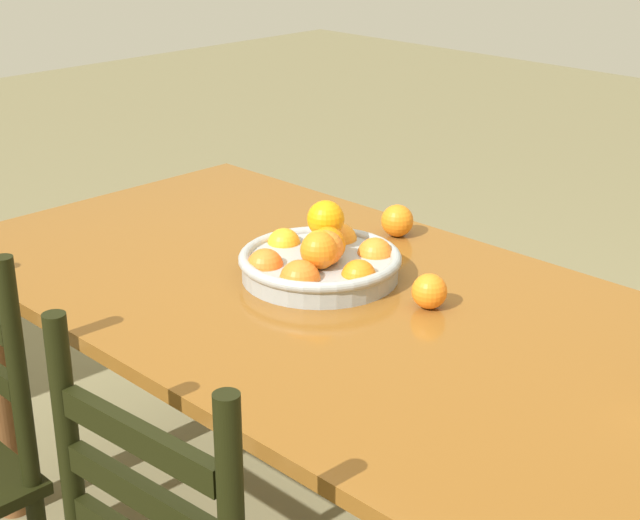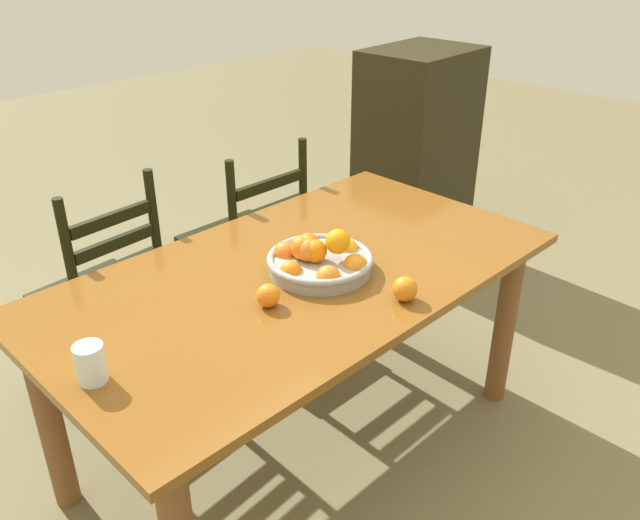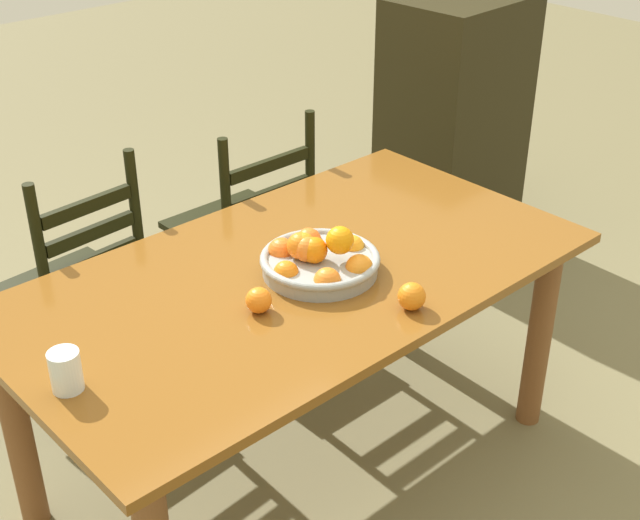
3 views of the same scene
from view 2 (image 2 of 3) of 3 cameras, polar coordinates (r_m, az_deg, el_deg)
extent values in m
plane|color=#726A48|center=(2.58, -1.57, -15.53)|extent=(12.00, 12.00, 0.00)
cube|color=brown|center=(2.15, -1.82, -1.25)|extent=(1.71, 0.93, 0.03)
cylinder|color=brown|center=(2.67, 15.76, -5.33)|extent=(0.08, 0.08, 0.71)
cylinder|color=brown|center=(2.30, -22.45, -12.61)|extent=(0.08, 0.08, 0.71)
cylinder|color=brown|center=(3.02, 3.89, -0.13)|extent=(0.08, 0.08, 0.71)
cube|color=black|center=(2.75, -18.65, -2.89)|extent=(0.44, 0.44, 0.03)
cylinder|color=black|center=(3.07, -17.05, -4.08)|extent=(0.04, 0.04, 0.42)
cylinder|color=black|center=(2.94, -22.79, -6.75)|extent=(0.04, 0.04, 0.42)
cylinder|color=black|center=(2.81, -12.96, -6.66)|extent=(0.04, 0.04, 0.42)
cylinder|color=black|center=(2.67, -19.07, -9.78)|extent=(0.04, 0.04, 0.42)
cylinder|color=black|center=(2.58, -14.10, 2.33)|extent=(0.04, 0.04, 0.51)
cylinder|color=black|center=(2.42, -20.84, -0.52)|extent=(0.04, 0.04, 0.51)
cube|color=black|center=(2.52, -17.12, -0.59)|extent=(0.32, 0.05, 0.04)
cube|color=black|center=(2.48, -17.43, 1.37)|extent=(0.32, 0.05, 0.04)
cube|color=black|center=(2.44, -17.74, 3.39)|extent=(0.32, 0.05, 0.04)
cube|color=black|center=(3.02, -6.69, 1.82)|extent=(0.45, 0.45, 0.03)
cylinder|color=black|center=(3.37, -6.00, 0.29)|extent=(0.04, 0.04, 0.44)
cylinder|color=black|center=(3.17, -11.45, -2.03)|extent=(0.04, 0.04, 0.44)
cylinder|color=black|center=(3.11, -1.38, -2.06)|extent=(0.04, 0.04, 0.44)
cylinder|color=black|center=(2.89, -7.00, -4.78)|extent=(0.04, 0.04, 0.44)
cylinder|color=black|center=(2.90, -1.48, 6.14)|extent=(0.04, 0.04, 0.46)
cylinder|color=black|center=(2.67, -7.58, 3.89)|extent=(0.04, 0.04, 0.46)
cube|color=black|center=(2.79, -4.38, 4.38)|extent=(0.36, 0.02, 0.04)
cube|color=black|center=(2.75, -4.47, 6.55)|extent=(0.36, 0.02, 0.04)
cube|color=black|center=(3.75, 8.32, 8.97)|extent=(0.62, 0.48, 1.16)
cylinder|color=#949A99|center=(2.12, 0.00, -0.42)|extent=(0.33, 0.33, 0.05)
torus|color=#949A99|center=(2.11, 0.00, 0.12)|extent=(0.35, 0.35, 0.02)
sphere|color=orange|center=(2.19, 2.37, 0.96)|extent=(0.07, 0.07, 0.07)
sphere|color=orange|center=(2.22, -1.00, 1.38)|extent=(0.08, 0.08, 0.08)
sphere|color=orange|center=(2.15, -3.02, 0.54)|extent=(0.08, 0.08, 0.08)
sphere|color=orange|center=(2.05, -2.55, -1.04)|extent=(0.07, 0.07, 0.07)
sphere|color=orange|center=(2.01, 0.72, -1.55)|extent=(0.08, 0.08, 0.08)
sphere|color=orange|center=(2.08, 3.10, -0.53)|extent=(0.08, 0.08, 0.08)
sphere|color=orange|center=(2.07, 1.56, 1.60)|extent=(0.08, 0.08, 0.08)
sphere|color=orange|center=(2.09, -1.04, 0.87)|extent=(0.07, 0.07, 0.07)
sphere|color=orange|center=(2.10, -1.30, 1.20)|extent=(0.07, 0.07, 0.07)
sphere|color=orange|center=(2.10, -1.53, 1.08)|extent=(0.08, 0.08, 0.08)
sphere|color=orange|center=(2.08, -0.42, 0.78)|extent=(0.08, 0.08, 0.08)
sphere|color=orange|center=(1.94, -4.54, -3.10)|extent=(0.07, 0.07, 0.07)
sphere|color=orange|center=(1.97, 7.38, -2.51)|extent=(0.08, 0.08, 0.08)
cylinder|color=silver|center=(1.72, -19.31, -8.47)|extent=(0.08, 0.08, 0.10)
camera|label=1|loc=(2.68, -47.35, 14.63)|focal=54.76mm
camera|label=3|loc=(0.40, 165.41, 11.53)|focal=49.18mm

